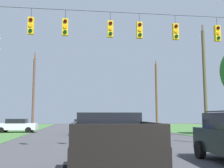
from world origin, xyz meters
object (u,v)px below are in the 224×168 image
utility_pole_far_right (156,95)px  overhead_signal_span (124,63)px  distant_car_oncoming (83,126)px  utility_pole_far_left (34,92)px  utility_pole_mid_right (205,81)px  pickup_truck (109,146)px  distant_car_crossing_white (17,125)px

utility_pole_far_right → overhead_signal_span: bearing=-110.6°
distant_car_oncoming → utility_pole_far_left: utility_pole_far_left is taller
overhead_signal_span → utility_pole_far_left: size_ratio=1.51×
utility_pole_mid_right → utility_pole_far_left: size_ratio=0.95×
overhead_signal_span → utility_pole_far_right: bearing=69.4°
utility_pole_mid_right → pickup_truck: bearing=-125.0°
utility_pole_mid_right → utility_pole_far_left: utility_pole_far_left is taller
distant_car_crossing_white → distant_car_oncoming: bearing=-27.7°
distant_car_crossing_white → utility_pole_far_left: 9.40m
pickup_truck → utility_pole_far_left: bearing=103.2°
overhead_signal_span → distant_car_oncoming: overhead_signal_span is taller
pickup_truck → utility_pole_far_right: 32.86m
distant_car_crossing_white → utility_pole_far_right: 20.40m
distant_car_crossing_white → utility_pole_mid_right: size_ratio=0.41×
distant_car_crossing_white → utility_pole_far_right: bearing=23.0°
distant_car_crossing_white → utility_pole_mid_right: (18.33, -7.78, 4.27)m
utility_pole_far_right → utility_pole_mid_right: bearing=-90.2°
pickup_truck → utility_pole_far_left: size_ratio=0.49×
overhead_signal_span → utility_pole_far_left: utility_pole_far_left is taller
overhead_signal_span → utility_pole_mid_right: (9.05, 8.67, 0.29)m
distant_car_crossing_white → utility_pole_far_left: size_ratio=0.39×
utility_pole_far_right → distant_car_crossing_white: bearing=-157.0°
pickup_truck → utility_pole_far_right: (10.71, 30.81, 4.00)m
utility_pole_mid_right → utility_pole_far_right: utility_pole_mid_right is taller
overhead_signal_span → distant_car_crossing_white: overhead_signal_span is taller
distant_car_crossing_white → distant_car_oncoming: same height
overhead_signal_span → utility_pole_far_left: 26.27m
overhead_signal_span → distant_car_crossing_white: bearing=119.4°
distant_car_crossing_white → utility_pole_far_right: utility_pole_far_right is taller
distant_car_oncoming → utility_pole_far_left: 14.63m
overhead_signal_span → distant_car_oncoming: size_ratio=3.77×
distant_car_crossing_white → pickup_truck: bearing=-71.6°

